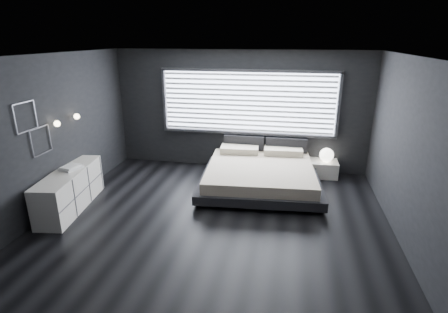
# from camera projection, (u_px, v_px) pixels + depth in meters

# --- Properties ---
(room) EXTENTS (6.04, 6.00, 2.80)m
(room) POSITION_uv_depth(u_px,v_px,m) (214.00, 144.00, 5.71)
(room) COLOR black
(room) RESTS_ON ground
(window) EXTENTS (4.14, 0.09, 1.52)m
(window) POSITION_uv_depth(u_px,v_px,m) (248.00, 103.00, 8.11)
(window) COLOR white
(window) RESTS_ON ground
(headboard) EXTENTS (1.96, 0.16, 0.52)m
(headboard) POSITION_uv_depth(u_px,v_px,m) (265.00, 147.00, 8.32)
(headboard) COLOR black
(headboard) RESTS_ON ground
(sconce_near) EXTENTS (0.18, 0.11, 0.11)m
(sconce_near) POSITION_uv_depth(u_px,v_px,m) (57.00, 124.00, 6.22)
(sconce_near) COLOR silver
(sconce_near) RESTS_ON ground
(sconce_far) EXTENTS (0.18, 0.11, 0.11)m
(sconce_far) POSITION_uv_depth(u_px,v_px,m) (77.00, 116.00, 6.78)
(sconce_far) COLOR silver
(sconce_far) RESTS_ON ground
(wall_art_upper) EXTENTS (0.01, 0.48, 0.48)m
(wall_art_upper) POSITION_uv_depth(u_px,v_px,m) (26.00, 117.00, 5.60)
(wall_art_upper) COLOR #47474C
(wall_art_upper) RESTS_ON ground
(wall_art_lower) EXTENTS (0.01, 0.48, 0.48)m
(wall_art_lower) POSITION_uv_depth(u_px,v_px,m) (41.00, 141.00, 5.98)
(wall_art_lower) COLOR #47474C
(wall_art_lower) RESTS_ON ground
(bed) EXTENTS (2.64, 2.53, 0.64)m
(bed) POSITION_uv_depth(u_px,v_px,m) (260.00, 174.00, 7.44)
(bed) COLOR black
(bed) RESTS_ON ground
(nightstand) EXTENTS (0.64, 0.54, 0.37)m
(nightstand) POSITION_uv_depth(u_px,v_px,m) (323.00, 168.00, 8.06)
(nightstand) COLOR silver
(nightstand) RESTS_ON ground
(orb_lamp) EXTENTS (0.32, 0.32, 0.32)m
(orb_lamp) POSITION_uv_depth(u_px,v_px,m) (327.00, 155.00, 7.92)
(orb_lamp) COLOR white
(orb_lamp) RESTS_ON nightstand
(dresser) EXTENTS (0.77, 1.89, 0.73)m
(dresser) POSITION_uv_depth(u_px,v_px,m) (70.00, 190.00, 6.50)
(dresser) COLOR silver
(dresser) RESTS_ON ground
(book_stack) EXTENTS (0.36, 0.42, 0.07)m
(book_stack) POSITION_uv_depth(u_px,v_px,m) (71.00, 167.00, 6.48)
(book_stack) COLOR white
(book_stack) RESTS_ON dresser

